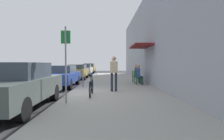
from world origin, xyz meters
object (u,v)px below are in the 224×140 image
at_px(seated_patron_1, 137,73).
at_px(parked_car_4, 89,68).
at_px(street_sign, 66,59).
at_px(bicycle_0, 91,87).
at_px(cafe_chair_2, 134,75).
at_px(parked_car_1, 61,76).
at_px(parked_car_3, 85,69).
at_px(parked_car_0, 18,85).
at_px(parked_car_2, 77,71).
at_px(cafe_chair_0, 138,77).
at_px(cafe_chair_1, 136,76).
at_px(parking_meter, 83,74).
at_px(seated_patron_0, 139,74).
at_px(pedestrian_standing, 114,71).

bearing_deg(seated_patron_1, parked_car_4, 106.31).
xyz_separation_m(street_sign, bicycle_0, (0.73, 1.42, -1.16)).
height_order(bicycle_0, cafe_chair_2, bicycle_0).
relative_size(parked_car_1, parked_car_3, 1.00).
height_order(parked_car_0, parked_car_2, parked_car_0).
bearing_deg(seated_patron_1, cafe_chair_0, -94.01).
bearing_deg(cafe_chair_1, parked_car_3, 113.86).
xyz_separation_m(parked_car_1, parking_meter, (1.55, -1.37, 0.18)).
bearing_deg(cafe_chair_0, cafe_chair_2, 90.00).
height_order(parking_meter, cafe_chair_0, parking_meter).
distance_m(parked_car_1, seated_patron_1, 5.05).
height_order(street_sign, cafe_chair_0, street_sign).
xyz_separation_m(parked_car_1, seated_patron_0, (4.96, 0.08, 0.11)).
distance_m(parked_car_2, cafe_chair_2, 6.63).
bearing_deg(parking_meter, street_sign, -90.71).
relative_size(parked_car_4, seated_patron_1, 3.41).
xyz_separation_m(parked_car_3, parking_meter, (1.55, -13.39, 0.16)).
xyz_separation_m(parked_car_4, street_sign, (1.50, -23.28, 0.87)).
height_order(parking_meter, street_sign, street_sign).
distance_m(parked_car_2, cafe_chair_1, 7.21).
distance_m(parked_car_0, parked_car_4, 23.55).
relative_size(parked_car_4, pedestrian_standing, 2.59).
bearing_deg(cafe_chair_1, bicycle_0, -118.49).
xyz_separation_m(parked_car_4, seated_patron_0, (4.96, -17.81, 0.05)).
xyz_separation_m(street_sign, cafe_chair_1, (3.40, 6.33, -1.02)).
relative_size(parked_car_4, parking_meter, 3.33).
xyz_separation_m(parked_car_2, seated_patron_1, (4.96, -5.29, 0.09)).
relative_size(parked_car_1, cafe_chair_0, 5.06).
bearing_deg(seated_patron_1, seated_patron_0, -90.00).
bearing_deg(seated_patron_0, seated_patron_1, 90.00).
bearing_deg(cafe_chair_1, parked_car_1, -169.14).
bearing_deg(seated_patron_1, pedestrian_standing, -115.03).
height_order(parked_car_2, parking_meter, parking_meter).
relative_size(seated_patron_1, cafe_chair_2, 1.48).
height_order(parked_car_3, seated_patron_1, seated_patron_1).
bearing_deg(street_sign, parked_car_3, 94.92).
relative_size(parking_meter, street_sign, 0.51).
distance_m(street_sign, pedestrian_standing, 3.19).
xyz_separation_m(parked_car_2, cafe_chair_1, (4.90, -5.29, -0.10)).
bearing_deg(pedestrian_standing, bicycle_0, -129.52).
height_order(parked_car_1, parking_meter, parking_meter).
bearing_deg(cafe_chair_1, cafe_chair_2, 89.99).
bearing_deg(cafe_chair_0, seated_patron_0, -3.94).
height_order(parked_car_0, parking_meter, parked_car_0).
distance_m(parked_car_0, pedestrian_standing, 4.35).
bearing_deg(parked_car_1, parking_meter, -41.51).
bearing_deg(parked_car_2, seated_patron_1, -46.83).
bearing_deg(parked_car_2, parked_car_1, -90.00).
xyz_separation_m(parked_car_1, street_sign, (1.50, -5.39, 0.93)).
xyz_separation_m(parked_car_3, parked_car_4, (0.00, 5.87, 0.05)).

